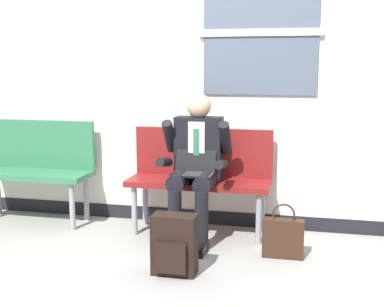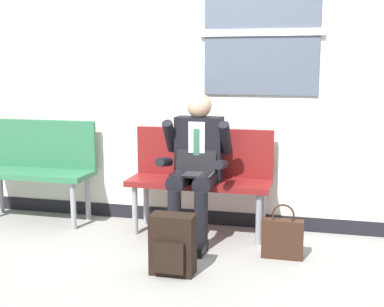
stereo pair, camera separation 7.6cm
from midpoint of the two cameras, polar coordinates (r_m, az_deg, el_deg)
name	(u,v)px [view 1 (the left image)]	position (r m, az deg, el deg)	size (l,w,h in m)	color
ground_plane	(187,245)	(4.33, -1.02, -10.08)	(18.00, 18.00, 0.00)	gray
station_wall	(205,76)	(4.71, 0.95, 8.59)	(6.03, 0.17, 2.75)	beige
bench_with_person	(200,172)	(4.53, 0.47, -2.08)	(1.24, 0.42, 0.91)	maroon
bench_empty	(36,163)	(5.12, -17.32, -1.05)	(1.10, 0.42, 0.95)	#2D6B47
person_seated	(196,163)	(4.32, -0.11, -1.06)	(0.57, 0.70, 1.23)	black
backpack	(174,245)	(3.70, -2.57, -10.12)	(0.31, 0.21, 0.43)	black
handbag	(283,237)	(4.07, 9.52, -9.13)	(0.31, 0.10, 0.43)	#331E14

